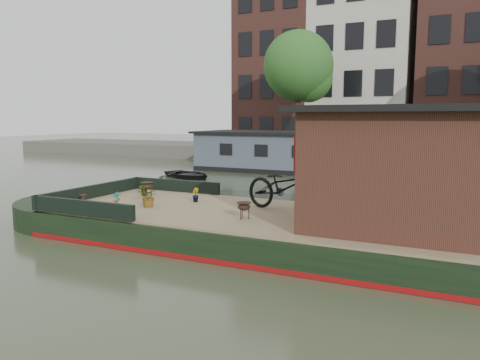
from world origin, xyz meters
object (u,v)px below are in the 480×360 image
at_px(potted_plant_a, 117,200).
at_px(brazier_front, 244,211).
at_px(dinghy, 188,172).
at_px(cabin, 403,167).
at_px(bicycle, 285,187).
at_px(brazier_rear, 147,189).

distance_m(potted_plant_a, brazier_front, 3.36).
relative_size(brazier_front, dinghy, 0.13).
height_order(cabin, bicycle, cabin).
xyz_separation_m(potted_plant_a, brazier_front, (3.35, 0.21, -0.01)).
xyz_separation_m(bicycle, brazier_rear, (-4.22, 0.32, -0.38)).
bearing_deg(potted_plant_a, cabin, 7.71).
relative_size(cabin, dinghy, 1.37).
bearing_deg(bicycle, brazier_front, 173.95).
relative_size(brazier_rear, dinghy, 0.14).
xyz_separation_m(cabin, dinghy, (-10.72, 9.07, -1.58)).
distance_m(bicycle, brazier_front, 1.32).
bearing_deg(dinghy, brazier_front, -121.16).
bearing_deg(dinghy, brazier_rear, -133.99).
height_order(brazier_rear, dinghy, brazier_rear).
relative_size(cabin, brazier_front, 10.83).
xyz_separation_m(potted_plant_a, brazier_rear, (-0.34, 1.67, 0.01)).
height_order(bicycle, brazier_rear, bicycle).
bearing_deg(potted_plant_a, bicycle, 19.25).
height_order(cabin, potted_plant_a, cabin).
relative_size(bicycle, brazier_front, 6.05).
bearing_deg(potted_plant_a, brazier_rear, 101.50).
distance_m(brazier_front, brazier_rear, 3.97).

